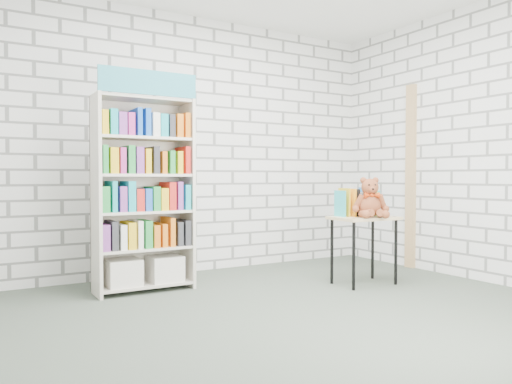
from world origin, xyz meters
TOP-DOWN VIEW (x-y plane):
  - ground at (0.00, 0.00)m, footprint 4.50×4.50m
  - room_shell at (0.00, 0.00)m, footprint 4.52×4.02m
  - bookshelf at (-0.79, 1.36)m, footprint 0.88×0.34m
  - display_table at (1.13, 0.54)m, footprint 0.63×0.45m
  - table_books at (1.14, 0.64)m, footprint 0.43×0.20m
  - teddy_bear at (1.13, 0.45)m, footprint 0.36×0.35m
  - door_trim at (2.23, 0.95)m, footprint 0.05×0.12m

SIDE VIEW (x-z plane):
  - ground at x=0.00m, z-range 0.00..0.00m
  - display_table at x=1.13m, z-range 0.24..0.90m
  - table_books at x=1.14m, z-range 0.66..0.91m
  - teddy_bear at x=1.13m, z-range 0.62..1.01m
  - bookshelf at x=-0.79m, z-range -0.09..1.89m
  - door_trim at x=2.23m, z-range 0.00..2.10m
  - room_shell at x=0.00m, z-range 0.38..3.19m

